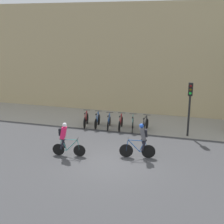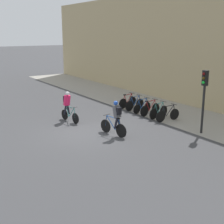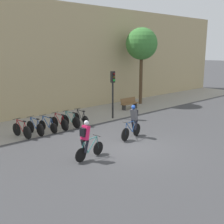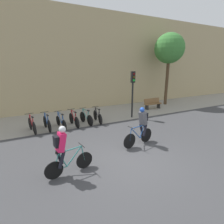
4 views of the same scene
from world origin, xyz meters
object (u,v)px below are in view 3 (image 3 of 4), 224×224
Objects in this scene: cyclist_pink at (86,139)px; bench at (129,103)px; parked_bike_5 at (81,118)px; cyclist_grey at (133,120)px; parked_bike_2 at (48,125)px; parked_bike_1 at (35,127)px; parked_bike_3 at (60,123)px; parked_bike_4 at (71,120)px; traffic_light_pole at (113,86)px; parked_bike_0 at (22,130)px.

cyclist_pink is 1.10× the size of bench.
cyclist_grey is at bearing -82.41° from parked_bike_5.
parked_bike_2 is at bearing 125.73° from cyclist_grey.
parked_bike_1 reaches higher than bench.
parked_bike_1 reaches higher than parked_bike_3.
parked_bike_5 is (0.78, -0.00, -0.00)m from parked_bike_4.
cyclist_pink is at bearing -90.75° from parked_bike_1.
parked_bike_2 is 5.29m from traffic_light_pole.
parked_bike_2 is (1.57, -0.00, -0.03)m from parked_bike_0.
parked_bike_0 is 1.04× the size of bench.
traffic_light_pole is at bearing -0.97° from parked_bike_0.
parked_bike_1 is at bearing -0.01° from parked_bike_0.
parked_bike_1 is 0.51× the size of traffic_light_pole.
cyclist_pink is at bearing -123.54° from parked_bike_5.
parked_bike_1 is at bearing -171.70° from bench.
bench is at bearing 12.83° from parked_bike_5.
parked_bike_1 reaches higher than parked_bike_2.
bench is at bearing 34.71° from cyclist_pink.
cyclist_pink reaches higher than parked_bike_5.
cyclist_pink is at bearing -140.88° from traffic_light_pole.
parked_bike_2 is at bearing -170.87° from bench.
parked_bike_5 is 1.07× the size of bench.
cyclist_pink is 1.07× the size of parked_bike_4.
parked_bike_4 is at bearing 108.18° from cyclist_grey.
parked_bike_5 reaches higher than bench.
parked_bike_1 is 2.35m from parked_bike_4.
cyclist_pink is 1.06× the size of parked_bike_0.
cyclist_pink reaches higher than parked_bike_0.
parked_bike_1 is (0.78, -0.00, -0.00)m from parked_bike_0.
bench is at bearing 11.29° from parked_bike_4.
traffic_light_pole reaches higher than parked_bike_0.
traffic_light_pole is at bearing 62.06° from cyclist_grey.
parked_bike_4 is at bearing 63.41° from cyclist_pink.
cyclist_pink is at bearing -81.51° from parked_bike_0.
cyclist_grey reaches higher than parked_bike_4.
cyclist_pink is 3.82m from cyclist_grey.
cyclist_grey is 1.08× the size of parked_bike_1.
parked_bike_3 is at bearing -169.91° from bench.
traffic_light_pole is (2.60, -0.11, 1.85)m from parked_bike_5.
traffic_light_pole reaches higher than bench.
cyclist_grey is 4.07m from parked_bike_5.
parked_bike_1 reaches higher than parked_bike_4.
parked_bike_5 is (3.19, 4.82, -0.55)m from cyclist_pink.
cyclist_pink reaches higher than parked_bike_3.
cyclist_grey reaches higher than bench.
parked_bike_5 is (1.57, -0.00, -0.00)m from parked_bike_3.
parked_bike_0 is at bearing 179.98° from parked_bike_3.
parked_bike_1 reaches higher than parked_bike_5.
cyclist_pink is at bearing -99.98° from parked_bike_2.
cyclist_grey is 0.55× the size of traffic_light_pole.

